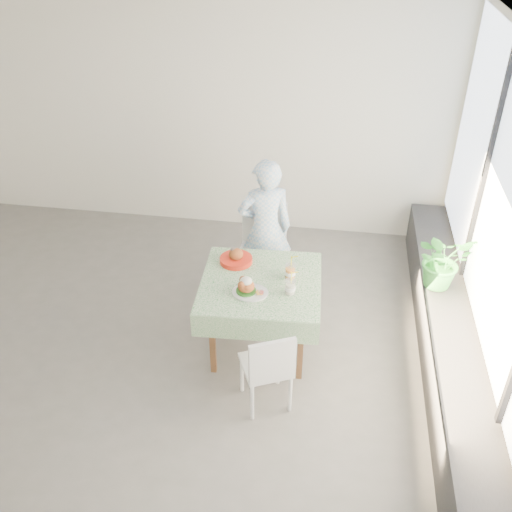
% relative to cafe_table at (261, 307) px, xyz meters
% --- Properties ---
extents(floor, '(6.00, 6.00, 0.00)m').
position_rel_cafe_table_xyz_m(floor, '(-1.12, -0.22, -0.46)').
color(floor, '#5A5856').
rests_on(floor, ground).
extents(ceiling, '(6.00, 6.00, 0.00)m').
position_rel_cafe_table_xyz_m(ceiling, '(-1.12, -0.22, 2.34)').
color(ceiling, white).
rests_on(ceiling, ground).
extents(wall_back, '(6.00, 0.02, 2.80)m').
position_rel_cafe_table_xyz_m(wall_back, '(-1.12, 2.28, 0.94)').
color(wall_back, white).
rests_on(wall_back, ground).
extents(wall_right, '(0.02, 5.00, 2.80)m').
position_rel_cafe_table_xyz_m(wall_right, '(1.88, -0.22, 0.94)').
color(wall_right, white).
rests_on(wall_right, ground).
extents(window_pane, '(0.01, 4.80, 2.18)m').
position_rel_cafe_table_xyz_m(window_pane, '(1.85, -0.22, 1.19)').
color(window_pane, '#D1E0F9').
rests_on(window_pane, ground).
extents(window_ledge, '(0.40, 4.80, 0.50)m').
position_rel_cafe_table_xyz_m(window_ledge, '(1.68, -0.22, -0.21)').
color(window_ledge, black).
rests_on(window_ledge, ground).
extents(cafe_table, '(1.09, 1.09, 0.74)m').
position_rel_cafe_table_xyz_m(cafe_table, '(0.00, 0.00, 0.00)').
color(cafe_table, brown).
rests_on(cafe_table, ground).
extents(chair_far, '(0.47, 0.47, 0.98)m').
position_rel_cafe_table_xyz_m(chair_far, '(-0.12, 0.85, -0.16)').
color(chair_far, white).
rests_on(chair_far, ground).
extents(chair_near, '(0.50, 0.50, 0.79)m').
position_rel_cafe_table_xyz_m(chair_near, '(0.15, -0.69, -0.22)').
color(chair_near, white).
rests_on(chair_near, ground).
extents(diner, '(0.64, 0.53, 1.51)m').
position_rel_cafe_table_xyz_m(diner, '(-0.09, 0.87, 0.30)').
color(diner, '#93C3EC').
rests_on(diner, ground).
extents(main_dish, '(0.31, 0.31, 0.16)m').
position_rel_cafe_table_xyz_m(main_dish, '(-0.08, -0.19, 0.33)').
color(main_dish, white).
rests_on(main_dish, cafe_table).
extents(juice_cup_orange, '(0.10, 0.10, 0.28)m').
position_rel_cafe_table_xyz_m(juice_cup_orange, '(0.25, 0.09, 0.35)').
color(juice_cup_orange, white).
rests_on(juice_cup_orange, cafe_table).
extents(juice_cup_lemonade, '(0.09, 0.09, 0.26)m').
position_rel_cafe_table_xyz_m(juice_cup_lemonade, '(0.27, -0.13, 0.34)').
color(juice_cup_lemonade, white).
rests_on(juice_cup_lemonade, cafe_table).
extents(second_dish, '(0.30, 0.30, 0.14)m').
position_rel_cafe_table_xyz_m(second_dish, '(-0.27, 0.27, 0.32)').
color(second_dish, red).
rests_on(second_dish, cafe_table).
extents(potted_plant, '(0.63, 0.60, 0.55)m').
position_rel_cafe_table_xyz_m(potted_plant, '(1.60, 0.55, 0.32)').
color(potted_plant, '#2F7D29').
rests_on(potted_plant, window_ledge).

